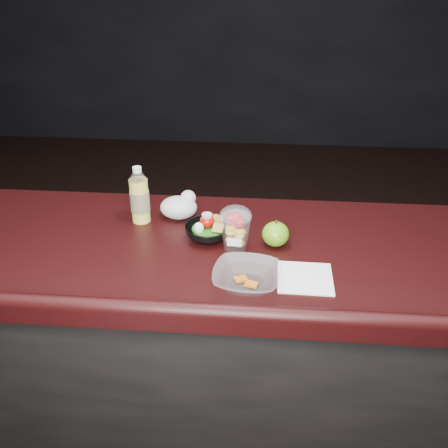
{
  "coord_description": "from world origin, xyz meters",
  "views": [
    {
      "loc": [
        0.14,
        -1.06,
        1.88
      ],
      "look_at": [
        0.03,
        0.31,
        1.1
      ],
      "focal_mm": 40.0,
      "sensor_mm": 36.0,
      "label": 1
    }
  ],
  "objects_px": {
    "lemonade_bottle": "(140,199)",
    "takeout_bowl": "(247,277)",
    "fruit_cup": "(235,227)",
    "green_apple": "(276,234)",
    "snack_bowl": "(208,230)"
  },
  "relations": [
    {
      "from": "green_apple",
      "to": "snack_bowl",
      "type": "relative_size",
      "value": 0.47
    },
    {
      "from": "green_apple",
      "to": "snack_bowl",
      "type": "distance_m",
      "value": 0.22
    },
    {
      "from": "lemonade_bottle",
      "to": "green_apple",
      "type": "height_order",
      "value": "lemonade_bottle"
    },
    {
      "from": "lemonade_bottle",
      "to": "takeout_bowl",
      "type": "bearing_deg",
      "value": -41.83
    },
    {
      "from": "green_apple",
      "to": "takeout_bowl",
      "type": "bearing_deg",
      "value": -110.37
    },
    {
      "from": "snack_bowl",
      "to": "fruit_cup",
      "type": "bearing_deg",
      "value": -28.83
    },
    {
      "from": "lemonade_bottle",
      "to": "fruit_cup",
      "type": "distance_m",
      "value": 0.37
    },
    {
      "from": "green_apple",
      "to": "snack_bowl",
      "type": "xyz_separation_m",
      "value": [
        -0.22,
        0.03,
        -0.01
      ]
    },
    {
      "from": "fruit_cup",
      "to": "green_apple",
      "type": "xyz_separation_m",
      "value": [
        0.13,
        0.03,
        -0.03
      ]
    },
    {
      "from": "fruit_cup",
      "to": "snack_bowl",
      "type": "xyz_separation_m",
      "value": [
        -0.09,
        0.05,
        -0.05
      ]
    },
    {
      "from": "lemonade_bottle",
      "to": "takeout_bowl",
      "type": "height_order",
      "value": "lemonade_bottle"
    },
    {
      "from": "lemonade_bottle",
      "to": "takeout_bowl",
      "type": "distance_m",
      "value": 0.52
    },
    {
      "from": "green_apple",
      "to": "fruit_cup",
      "type": "bearing_deg",
      "value": -168.28
    },
    {
      "from": "lemonade_bottle",
      "to": "green_apple",
      "type": "xyz_separation_m",
      "value": [
        0.47,
        -0.12,
        -0.05
      ]
    },
    {
      "from": "lemonade_bottle",
      "to": "takeout_bowl",
      "type": "relative_size",
      "value": 0.95
    }
  ]
}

